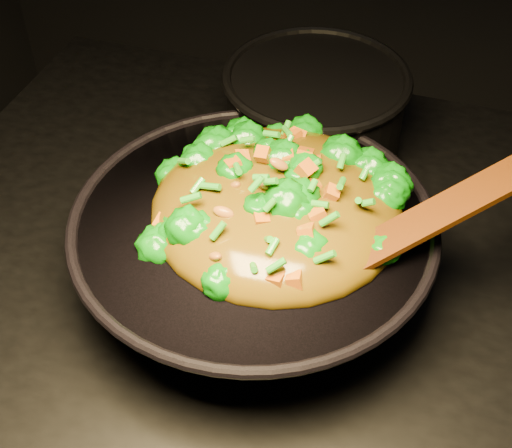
% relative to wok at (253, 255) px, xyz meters
% --- Properties ---
extents(wok, '(0.46, 0.46, 0.11)m').
position_rel_wok_xyz_m(wok, '(0.00, 0.00, 0.00)').
color(wok, black).
rests_on(wok, stovetop).
extents(stir_fry, '(0.30, 0.30, 0.10)m').
position_rel_wok_xyz_m(stir_fry, '(0.02, 0.02, 0.10)').
color(stir_fry, '#0E7D08').
rests_on(stir_fry, wok).
extents(spatula, '(0.22, 0.18, 0.10)m').
position_rel_wok_xyz_m(spatula, '(0.18, 0.01, 0.10)').
color(spatula, '#3A1504').
rests_on(spatula, wok).
extents(back_pot, '(0.31, 0.31, 0.14)m').
position_rel_wok_xyz_m(back_pot, '(0.00, 0.26, 0.01)').
color(back_pot, black).
rests_on(back_pot, stovetop).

